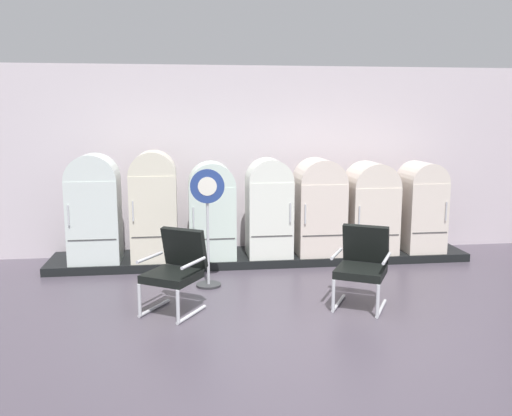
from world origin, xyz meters
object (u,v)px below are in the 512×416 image
(refrigerator_3, at_px, (269,205))
(refrigerator_4, at_px, (319,204))
(refrigerator_2, at_px, (212,208))
(refrigerator_5, at_px, (371,205))
(refrigerator_0, at_px, (94,205))
(armchair_left, at_px, (176,267))
(sign_stand, at_px, (208,231))
(armchair_right, at_px, (362,263))
(refrigerator_1, at_px, (154,202))
(refrigerator_6, at_px, (421,204))

(refrigerator_3, height_order, refrigerator_4, refrigerator_3)
(refrigerator_2, height_order, refrigerator_5, refrigerator_2)
(refrigerator_0, relative_size, refrigerator_2, 1.09)
(refrigerator_2, relative_size, refrigerator_4, 0.98)
(armchair_left, xyz_separation_m, sign_stand, (0.40, 0.83, 0.22))
(refrigerator_0, xyz_separation_m, refrigerator_3, (2.49, -0.00, -0.05))
(armchair_left, distance_m, sign_stand, 0.95)
(armchair_right, bearing_deg, refrigerator_5, 68.81)
(armchair_left, bearing_deg, refrigerator_2, 74.96)
(refrigerator_4, bearing_deg, refrigerator_5, 0.03)
(refrigerator_4, bearing_deg, refrigerator_1, -179.59)
(refrigerator_4, bearing_deg, refrigerator_2, -178.40)
(refrigerator_0, relative_size, refrigerator_3, 1.06)
(refrigerator_0, relative_size, sign_stand, 1.01)
(refrigerator_5, height_order, refrigerator_6, refrigerator_5)
(refrigerator_1, height_order, sign_stand, refrigerator_1)
(refrigerator_5, bearing_deg, refrigerator_2, -178.92)
(refrigerator_4, bearing_deg, sign_stand, -147.86)
(refrigerator_1, height_order, refrigerator_5, refrigerator_1)
(refrigerator_1, bearing_deg, armchair_right, -39.00)
(refrigerator_2, distance_m, armchair_right, 2.57)
(refrigerator_6, bearing_deg, refrigerator_3, -178.78)
(refrigerator_0, xyz_separation_m, armchair_right, (3.28, -1.95, -0.42))
(refrigerator_0, height_order, refrigerator_4, refrigerator_0)
(refrigerator_2, distance_m, refrigerator_5, 2.40)
(refrigerator_5, xyz_separation_m, armchair_left, (-2.90, -1.91, -0.32))
(refrigerator_1, bearing_deg, refrigerator_6, 0.18)
(refrigerator_3, height_order, armchair_right, refrigerator_3)
(refrigerator_3, bearing_deg, refrigerator_1, 178.69)
(armchair_right, bearing_deg, armchair_left, 177.42)
(refrigerator_1, bearing_deg, armchair_left, -80.20)
(refrigerator_5, bearing_deg, sign_stand, -156.83)
(refrigerator_0, bearing_deg, refrigerator_2, 0.34)
(armchair_right, bearing_deg, refrigerator_1, 141.00)
(armchair_left, bearing_deg, refrigerator_0, 121.93)
(refrigerator_1, bearing_deg, refrigerator_4, 0.41)
(refrigerator_6, relative_size, armchair_left, 1.47)
(refrigerator_0, xyz_separation_m, refrigerator_1, (0.83, 0.04, 0.02))
(refrigerator_4, height_order, armchair_left, refrigerator_4)
(refrigerator_3, bearing_deg, sign_stand, -132.76)
(armchair_left, bearing_deg, sign_stand, 64.60)
(refrigerator_6, xyz_separation_m, armchair_right, (-1.58, -2.00, -0.33))
(refrigerator_0, distance_m, refrigerator_5, 4.06)
(refrigerator_0, bearing_deg, refrigerator_3, -0.02)
(refrigerator_3, distance_m, armchair_right, 2.13)
(refrigerator_5, height_order, armchair_right, refrigerator_5)
(refrigerator_2, bearing_deg, refrigerator_5, 1.08)
(refrigerator_1, height_order, armchair_right, refrigerator_1)
(refrigerator_6, bearing_deg, armchair_left, -152.81)
(refrigerator_4, relative_size, armchair_right, 1.55)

